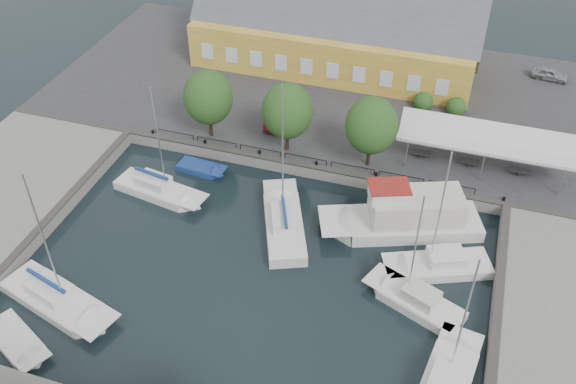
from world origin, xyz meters
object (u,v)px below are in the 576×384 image
object	(u,v)px
west_boat_d	(57,301)
trawler	(407,218)
tent_canopy	(487,141)
east_boat_b	(416,303)
warehouse	(331,31)
car_red	(278,116)
west_boat_a	(159,192)
east_boat_a	(440,267)
center_sailboat	(284,225)
car_silver	(550,74)
launch_nw	(201,170)
launch_sw	(17,343)

from	to	relation	value
west_boat_d	trawler	bearing A→B (deg)	34.87
trawler	west_boat_d	distance (m)	25.41
tent_canopy	east_boat_b	xyz separation A→B (m)	(-2.82, -15.51, -3.42)
warehouse	west_boat_d	xyz separation A→B (m)	(-9.00, -36.55, -4.16)
car_red	east_boat_b	xyz separation A→B (m)	(15.28, -16.76, -1.46)
west_boat_a	east_boat_a	bearing A→B (deg)	-3.78
center_sailboat	warehouse	bearing A→B (deg)	97.04
car_silver	east_boat_a	size ratio (longest dim) A/B	0.33
tent_canopy	trawler	size ratio (longest dim) A/B	1.12
car_red	west_boat_a	xyz separation A→B (m)	(-6.27, -11.47, -1.45)
car_red	launch_nw	size ratio (longest dim) A/B	1.01
tent_canopy	launch_nw	distance (m)	23.59
launch_sw	launch_nw	world-z (taller)	launch_sw
warehouse	trawler	size ratio (longest dim) A/B	2.28
tent_canopy	west_boat_d	distance (m)	34.38
car_red	launch_nw	distance (m)	8.86
east_boat_b	west_boat_a	world-z (taller)	west_boat_a
east_boat_a	west_boat_a	size ratio (longest dim) A/B	1.02
west_boat_d	warehouse	bearing A→B (deg)	76.16
tent_canopy	west_boat_a	xyz separation A→B (m)	(-24.38, -10.21, -3.41)
car_red	center_sailboat	world-z (taller)	center_sailboat
warehouse	car_silver	bearing A→B (deg)	8.14
west_boat_d	car_red	bearing A→B (deg)	72.62
center_sailboat	launch_nw	distance (m)	10.08
center_sailboat	east_boat_a	xyz separation A→B (m)	(11.79, -0.74, -0.10)
launch_nw	car_red	bearing A→B (deg)	60.03
tent_canopy	launch_nw	size ratio (longest dim) A/B	3.21
west_boat_a	launch_sw	world-z (taller)	west_boat_a
center_sailboat	west_boat_a	distance (m)	10.87
west_boat_a	warehouse	bearing A→B (deg)	72.08
east_boat_a	west_boat_d	distance (m)	26.27
launch_sw	launch_nw	xyz separation A→B (m)	(3.73, 20.02, -0.00)
east_boat_b	tent_canopy	bearing A→B (deg)	79.68
car_red	center_sailboat	xyz separation A→B (m)	(4.57, -12.22, -1.36)
tent_canopy	east_boat_a	size ratio (longest dim) A/B	1.29
tent_canopy	trawler	bearing A→B (deg)	-120.21
east_boat_a	west_boat_a	world-z (taller)	east_boat_a
trawler	car_silver	bearing A→B (deg)	68.41
warehouse	west_boat_a	bearing A→B (deg)	-107.92
east_boat_a	tent_canopy	bearing A→B (deg)	81.53
trawler	east_boat_b	size ratio (longest dim) A/B	1.28
warehouse	car_red	distance (m)	12.97
center_sailboat	trawler	size ratio (longest dim) A/B	0.99
east_boat_b	west_boat_a	xyz separation A→B (m)	(-21.55, 5.30, 0.01)
center_sailboat	launch_nw	world-z (taller)	center_sailboat
east_boat_a	launch_sw	bearing A→B (deg)	-149.14
center_sailboat	car_silver	bearing A→B (deg)	56.17
car_red	west_boat_d	distance (m)	25.14
launch_sw	west_boat_d	bearing A→B (deg)	80.88
east_boat_b	launch_sw	world-z (taller)	east_boat_b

